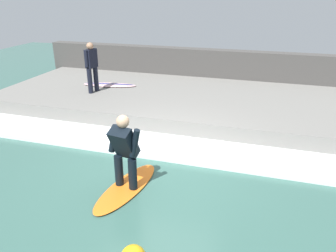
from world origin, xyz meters
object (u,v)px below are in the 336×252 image
surfboard_riding (127,187)px  surfboard_waiting_near (110,85)px  surfer_riding (124,149)px  surfer_waiting_near (92,65)px

surfboard_riding → surfboard_waiting_near: 5.52m
surfboard_riding → surfboard_waiting_near: surfboard_waiting_near is taller
surfer_riding → surfboard_waiting_near: bearing=29.1°
surfboard_waiting_near → surfer_waiting_near: bearing=169.2°
surfer_riding → surfboard_waiting_near: surfer_riding is taller
surfer_waiting_near → surfboard_waiting_near: surfer_waiting_near is taller
surfer_riding → surfboard_waiting_near: 5.50m
surfer_riding → surfer_waiting_near: surfer_waiting_near is taller
surfboard_riding → surfer_riding: (-0.00, 0.00, 0.82)m
surfer_waiting_near → surfboard_waiting_near: size_ratio=0.82×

